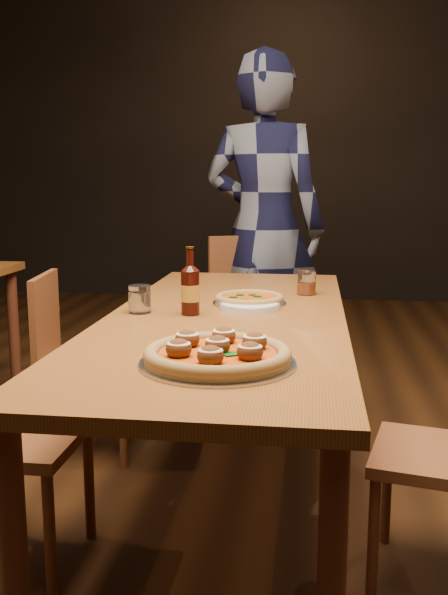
# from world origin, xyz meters

# --- Properties ---
(ground) EXTENTS (9.00, 9.00, 0.00)m
(ground) POSITION_xyz_m (0.00, 0.00, 0.00)
(ground) COLOR black
(table_main) EXTENTS (0.80, 2.00, 0.75)m
(table_main) POSITION_xyz_m (0.00, 0.00, 0.68)
(table_main) COLOR brown
(table_main) RESTS_ON ground
(chair_main_nw) EXTENTS (0.39, 0.39, 0.85)m
(chair_main_nw) POSITION_xyz_m (-0.61, -0.35, 0.42)
(chair_main_nw) COLOR #612B19
(chair_main_nw) RESTS_ON ground
(chair_main_sw) EXTENTS (0.44, 0.44, 0.84)m
(chair_main_sw) POSITION_xyz_m (-0.67, 0.52, 0.42)
(chair_main_sw) COLOR #612B19
(chair_main_sw) RESTS_ON ground
(chair_main_e) EXTENTS (0.45, 0.45, 0.81)m
(chair_main_e) POSITION_xyz_m (0.67, -0.27, 0.41)
(chair_main_e) COLOR #612B19
(chair_main_e) RESTS_ON ground
(chair_end) EXTENTS (0.58, 0.58, 0.94)m
(chair_end) POSITION_xyz_m (0.01, 1.24, 0.47)
(chair_end) COLOR #612B19
(chair_end) RESTS_ON ground
(pizza_meatball) EXTENTS (0.39, 0.39, 0.07)m
(pizza_meatball) POSITION_xyz_m (0.06, -0.60, 0.78)
(pizza_meatball) COLOR #B7B7BF
(pizza_meatball) RESTS_ON table_main
(pizza_margherita) EXTENTS (0.27, 0.27, 0.04)m
(pizza_margherita) POSITION_xyz_m (0.06, 0.22, 0.77)
(pizza_margherita) COLOR #B7B7BF
(pizza_margherita) RESTS_ON table_main
(plate_stack) EXTENTS (0.21, 0.21, 0.02)m
(plate_stack) POSITION_xyz_m (0.07, 0.12, 0.76)
(plate_stack) COLOR white
(plate_stack) RESTS_ON table_main
(beer_bottle) EXTENTS (0.06, 0.06, 0.23)m
(beer_bottle) POSITION_xyz_m (-0.12, -0.01, 0.83)
(beer_bottle) COLOR black
(beer_bottle) RESTS_ON table_main
(water_glass) EXTENTS (0.08, 0.08, 0.10)m
(water_glass) POSITION_xyz_m (-0.30, 0.00, 0.80)
(water_glass) COLOR white
(water_glass) RESTS_ON table_main
(amber_glass) EXTENTS (0.07, 0.07, 0.09)m
(amber_glass) POSITION_xyz_m (0.27, 0.44, 0.80)
(amber_glass) COLOR #A24312
(amber_glass) RESTS_ON table_main
(diner) EXTENTS (0.77, 0.60, 1.87)m
(diner) POSITION_xyz_m (0.02, 1.47, 0.93)
(diner) COLOR black
(diner) RESTS_ON ground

